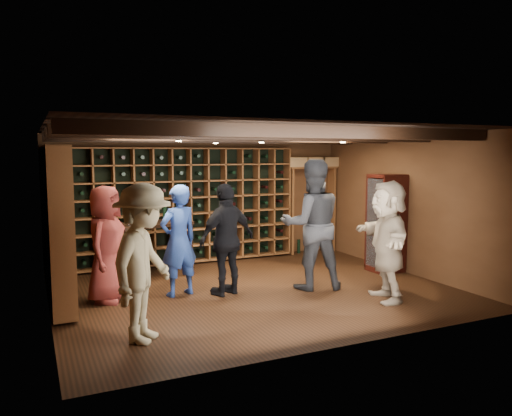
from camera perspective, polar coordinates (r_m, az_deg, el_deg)
name	(u,v)px	position (r m, az deg, el deg)	size (l,w,h in m)	color
ground	(255,290)	(7.98, -0.11, -9.40)	(6.00, 6.00, 0.00)	black
room_shell	(254,136)	(7.73, -0.27, 8.23)	(6.00, 6.00, 6.00)	brown
wine_rack_back	(180,206)	(9.74, -8.63, 0.27)	(4.65, 0.30, 2.20)	brown
wine_rack_left	(57,222)	(7.89, -21.83, -1.50)	(0.30, 2.65, 2.20)	brown
crate_shelf	(312,181)	(10.88, 6.39, 3.13)	(1.20, 0.32, 2.07)	brown
display_cabinet	(386,225)	(9.39, 14.62, -1.89)	(0.55, 0.50, 1.75)	#360E0A
man_blue_shirt	(179,240)	(7.64, -8.84, -3.69)	(0.62, 0.40, 1.69)	navy
man_grey_suit	(312,225)	(7.96, 6.40, -1.90)	(1.00, 0.78, 2.06)	black
guest_red_floral	(106,244)	(7.54, -16.81, -3.97)	(0.83, 0.54, 1.70)	maroon
guest_woman_black	(227,239)	(7.60, -3.35, -3.60)	(1.00, 0.42, 1.71)	black
guest_khaki	(144,263)	(5.84, -12.72, -6.17)	(1.18, 0.68, 1.82)	#998D69
guest_beige	(388,241)	(7.56, 14.80, -3.62)	(1.64, 0.52, 1.77)	tan
tasting_table	(152,230)	(8.78, -11.75, -2.44)	(1.40, 0.93, 1.25)	black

